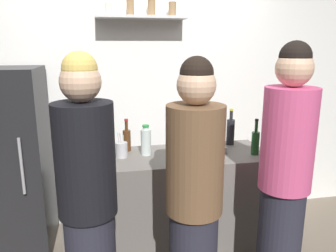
% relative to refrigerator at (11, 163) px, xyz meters
% --- Properties ---
extents(back_wall_assembly, '(4.80, 0.32, 2.60)m').
position_rel_refrigerator_xyz_m(back_wall_assembly, '(1.16, 0.40, 0.50)').
color(back_wall_assembly, white).
rests_on(back_wall_assembly, ground).
extents(refrigerator, '(0.59, 0.64, 1.61)m').
position_rel_refrigerator_xyz_m(refrigerator, '(0.00, 0.00, 0.00)').
color(refrigerator, black).
rests_on(refrigerator, ground).
extents(counter, '(1.71, 0.61, 0.89)m').
position_rel_refrigerator_xyz_m(counter, '(1.30, -0.30, -0.36)').
color(counter, '#66605B').
rests_on(counter, ground).
extents(baking_pan, '(0.34, 0.24, 0.05)m').
position_rel_refrigerator_xyz_m(baking_pan, '(1.63, -0.24, 0.11)').
color(baking_pan, gray).
rests_on(baking_pan, counter).
extents(utensil_holder, '(0.10, 0.10, 0.21)m').
position_rel_refrigerator_xyz_m(utensil_holder, '(0.92, -0.28, 0.15)').
color(utensil_holder, '#B2B2B7').
rests_on(utensil_holder, counter).
extents(wine_bottle_amber_glass, '(0.07, 0.07, 0.28)m').
position_rel_refrigerator_xyz_m(wine_bottle_amber_glass, '(0.98, -0.11, 0.19)').
color(wine_bottle_amber_glass, '#472814').
rests_on(wine_bottle_amber_glass, counter).
extents(wine_bottle_green_glass, '(0.06, 0.06, 0.30)m').
position_rel_refrigerator_xyz_m(wine_bottle_green_glass, '(2.02, -0.42, 0.20)').
color(wine_bottle_green_glass, '#19471E').
rests_on(wine_bottle_green_glass, counter).
extents(wine_bottle_dark_glass, '(0.07, 0.07, 0.33)m').
position_rel_refrigerator_xyz_m(wine_bottle_dark_glass, '(1.92, -0.12, 0.22)').
color(wine_bottle_dark_glass, black).
rests_on(wine_bottle_dark_glass, counter).
extents(water_bottle_plastic, '(0.09, 0.09, 0.26)m').
position_rel_refrigerator_xyz_m(water_bottle_plastic, '(1.13, -0.26, 0.20)').
color(water_bottle_plastic, silver).
rests_on(water_bottle_plastic, counter).
extents(person_pink_top, '(0.34, 0.34, 1.81)m').
position_rel_refrigerator_xyz_m(person_pink_top, '(1.95, -1.01, 0.10)').
color(person_pink_top, '#262633').
rests_on(person_pink_top, ground).
extents(person_brown_jacket, '(0.34, 0.34, 1.73)m').
position_rel_refrigerator_xyz_m(person_brown_jacket, '(1.30, -1.11, 0.05)').
color(person_brown_jacket, '#262633').
rests_on(person_brown_jacket, ground).
extents(person_blonde, '(0.34, 0.34, 1.75)m').
position_rel_refrigerator_xyz_m(person_blonde, '(0.68, -1.04, 0.07)').
color(person_blonde, '#262633').
rests_on(person_blonde, ground).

